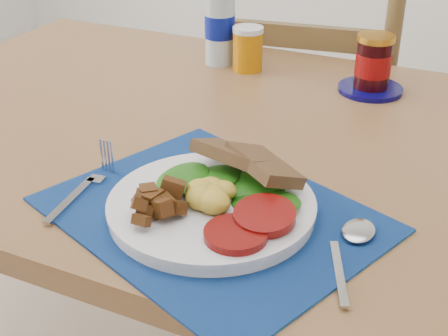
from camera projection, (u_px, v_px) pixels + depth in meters
name	position (u px, v px, depth m)	size (l,w,h in m)	color
table	(221.00, 167.00, 1.15)	(1.40, 0.90, 0.75)	brown
chair_far	(309.00, 84.00, 1.66)	(0.52, 0.50, 1.23)	brown
placemat	(212.00, 214.00, 0.85)	(0.43, 0.34, 0.00)	black
breakfast_plate	(207.00, 201.00, 0.84)	(0.28, 0.28, 0.07)	silver
fork	(87.00, 186.00, 0.91)	(0.03, 0.18, 0.00)	#B2B5BA
spoon	(353.00, 244.00, 0.78)	(0.06, 0.18, 0.01)	#B2B5BA
water_bottle	(220.00, 19.00, 1.35)	(0.07, 0.07, 0.23)	#ADBFCC
juice_glass	(248.00, 50.00, 1.34)	(0.06, 0.06, 0.09)	#C26F05
jam_on_saucer	(373.00, 67.00, 1.23)	(0.13, 0.13, 0.12)	#06044A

